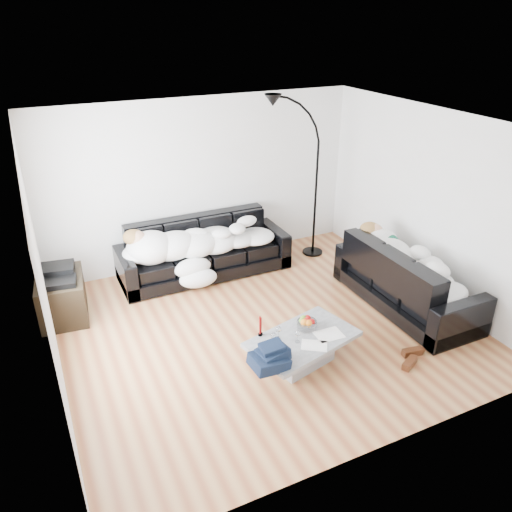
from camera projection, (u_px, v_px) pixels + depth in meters
name	position (u px, v px, depth m)	size (l,w,h in m)	color
ground	(266.00, 327.00, 6.50)	(5.00, 5.00, 0.00)	#964F2D
wall_back	(202.00, 183.00, 7.74)	(5.00, 0.02, 2.60)	silver
wall_left	(42.00, 280.00, 4.96)	(0.02, 4.50, 2.60)	silver
wall_right	(429.00, 204.00, 6.88)	(0.02, 4.50, 2.60)	silver
ceiling	(268.00, 125.00, 5.34)	(5.00, 5.00, 0.00)	white
sofa_back	(204.00, 248.00, 7.65)	(2.60, 0.90, 0.85)	black
sofa_right	(407.00, 277.00, 6.80)	(2.16, 0.92, 0.87)	black
sleeper_back	(204.00, 237.00, 7.51)	(2.20, 0.76, 0.44)	white
sleeper_right	(409.00, 264.00, 6.71)	(1.85, 0.78, 0.45)	white
teal_cushion	(376.00, 241.00, 7.19)	(0.36, 0.30, 0.20)	#0C5739
coffee_table	(302.00, 350.00, 5.76)	(1.24, 0.72, 0.36)	#939699
fruit_bowl	(307.00, 323.00, 5.82)	(0.24, 0.24, 0.14)	white
wine_glass_a	(278.00, 332.00, 5.63)	(0.07, 0.07, 0.16)	white
wine_glass_b	(273.00, 339.00, 5.51)	(0.07, 0.07, 0.16)	white
wine_glass_c	(298.00, 336.00, 5.57)	(0.06, 0.06, 0.15)	white
candle_left	(260.00, 326.00, 5.66)	(0.05, 0.05, 0.25)	maroon
candle_right	(261.00, 326.00, 5.68)	(0.04, 0.04, 0.22)	maroon
newspaper_a	(329.00, 335.00, 5.72)	(0.31, 0.24, 0.01)	silver
newspaper_b	(314.00, 345.00, 5.54)	(0.29, 0.20, 0.01)	silver
navy_jacket	(272.00, 349.00, 5.19)	(0.40, 0.34, 0.20)	black
shoes	(411.00, 357.00, 5.85)	(0.42, 0.30, 0.09)	#472311
av_cabinet	(62.00, 297.00, 6.61)	(0.58, 0.85, 0.58)	black
stereo	(57.00, 273.00, 6.45)	(0.44, 0.34, 0.13)	black
floor_lamp	(316.00, 187.00, 7.97)	(0.85, 0.34, 2.33)	black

